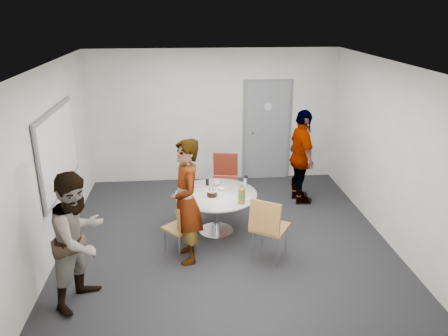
{
  "coord_description": "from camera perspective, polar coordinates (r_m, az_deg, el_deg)",
  "views": [
    {
      "loc": [
        -0.57,
        -6.14,
        3.45
      ],
      "look_at": [
        0.01,
        0.25,
        1.07
      ],
      "focal_mm": 35.0,
      "sensor_mm": 36.0,
      "label": 1
    }
  ],
  "objects": [
    {
      "name": "ceiling",
      "position": [
        6.21,
        0.16,
        13.44
      ],
      "size": [
        5.0,
        5.0,
        0.0
      ],
      "primitive_type": "plane",
      "rotation": [
        3.14,
        0.0,
        0.0
      ],
      "color": "silver",
      "rests_on": "wall_back"
    },
    {
      "name": "person_main",
      "position": [
        6.09,
        -4.93,
        -4.44
      ],
      "size": [
        0.55,
        0.73,
        1.8
      ],
      "primitive_type": "imported",
      "rotation": [
        0.0,
        0.0,
        -1.38
      ],
      "color": "#A5C6EA",
      "rests_on": "floor"
    },
    {
      "name": "wall_left",
      "position": [
        6.77,
        -21.42,
        0.85
      ],
      "size": [
        0.0,
        5.0,
        5.0
      ],
      "primitive_type": "plane",
      "rotation": [
        1.57,
        0.0,
        1.57
      ],
      "color": "beige",
      "rests_on": "floor"
    },
    {
      "name": "person_left",
      "position": [
        5.54,
        -18.39,
        -8.79
      ],
      "size": [
        0.95,
        1.03,
        1.7
      ],
      "primitive_type": "imported",
      "rotation": [
        0.0,
        0.0,
        1.1
      ],
      "color": "white",
      "rests_on": "floor"
    },
    {
      "name": "wall_front",
      "position": [
        4.24,
        3.32,
        -9.34
      ],
      "size": [
        5.0,
        0.0,
        5.0
      ],
      "primitive_type": "plane",
      "rotation": [
        -1.57,
        0.0,
        0.0
      ],
      "color": "beige",
      "rests_on": "floor"
    },
    {
      "name": "person_right",
      "position": [
        8.05,
        10.11,
        1.4
      ],
      "size": [
        0.5,
        1.05,
        1.75
      ],
      "primitive_type": "imported",
      "rotation": [
        0.0,
        0.0,
        1.64
      ],
      "color": "black",
      "rests_on": "floor"
    },
    {
      "name": "chair_near_right",
      "position": [
        6.16,
        5.74,
        -7.25
      ],
      "size": [
        0.66,
        0.67,
        0.98
      ],
      "rotation": [
        0.0,
        0.0,
        -0.56
      ],
      "color": "olive",
      "rests_on": "floor"
    },
    {
      "name": "table",
      "position": [
        6.92,
        -0.84,
        -4.06
      ],
      "size": [
        1.3,
        1.3,
        0.99
      ],
      "color": "silver",
      "rests_on": "floor"
    },
    {
      "name": "chair_near_left",
      "position": [
        6.35,
        -5.34,
        -7.38
      ],
      "size": [
        0.57,
        0.57,
        0.83
      ],
      "rotation": [
        0.0,
        0.0,
        0.73
      ],
      "color": "olive",
      "rests_on": "floor"
    },
    {
      "name": "floor",
      "position": [
        7.07,
        0.14,
        -8.85
      ],
      "size": [
        5.0,
        5.0,
        0.0
      ],
      "primitive_type": "plane",
      "color": "black",
      "rests_on": "ground"
    },
    {
      "name": "chair_far",
      "position": [
        7.87,
        0.1,
        -0.86
      ],
      "size": [
        0.55,
        0.58,
        0.98
      ],
      "rotation": [
        0.0,
        0.0,
        2.95
      ],
      "color": "maroon",
      "rests_on": "floor"
    },
    {
      "name": "wall_right",
      "position": [
        7.18,
        20.45,
        2.05
      ],
      "size": [
        0.0,
        5.0,
        5.0
      ],
      "primitive_type": "plane",
      "rotation": [
        1.57,
        0.0,
        -1.57
      ],
      "color": "beige",
      "rests_on": "floor"
    },
    {
      "name": "wall_back",
      "position": [
        8.91,
        -1.34,
        6.74
      ],
      "size": [
        5.0,
        0.0,
        5.0
      ],
      "primitive_type": "plane",
      "rotation": [
        1.57,
        0.0,
        0.0
      ],
      "color": "beige",
      "rests_on": "floor"
    },
    {
      "name": "whiteboard",
      "position": [
        6.91,
        -20.79,
        2.19
      ],
      "size": [
        0.04,
        1.9,
        1.25
      ],
      "color": "slate",
      "rests_on": "wall_left"
    },
    {
      "name": "door",
      "position": [
        9.11,
        5.62,
        4.85
      ],
      "size": [
        1.02,
        0.17,
        2.12
      ],
      "color": "slate",
      "rests_on": "wall_back"
    }
  ]
}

